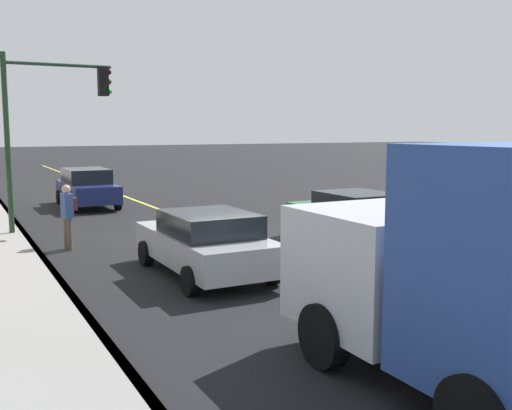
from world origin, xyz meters
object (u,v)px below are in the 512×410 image
pedestrian_with_backpack (68,212)px  traffic_light_mast (49,113)px  car_silver (206,242)px  car_navy (87,187)px  car_green (356,217)px

pedestrian_with_backpack → traffic_light_mast: traffic_light_mast is taller
car_silver → car_navy: (13.11, -0.13, 0.07)m
car_green → car_silver: bearing=104.5°
car_green → car_navy: (11.78, 5.04, 0.06)m
car_silver → car_green: 5.34m
car_silver → car_green: car_green is taller
car_green → car_navy: car_navy is taller
car_silver → car_green: size_ratio=0.97×
car_silver → pedestrian_with_backpack: (4.31, 2.20, 0.29)m
car_navy → traffic_light_mast: (-6.13, 2.31, 2.91)m
car_green → traffic_light_mast: bearing=52.5°
car_green → car_navy: size_ratio=0.98×
car_green → pedestrian_with_backpack: bearing=68.0°
car_navy → pedestrian_with_backpack: bearing=165.2°
pedestrian_with_backpack → traffic_light_mast: (2.67, -0.02, 2.69)m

